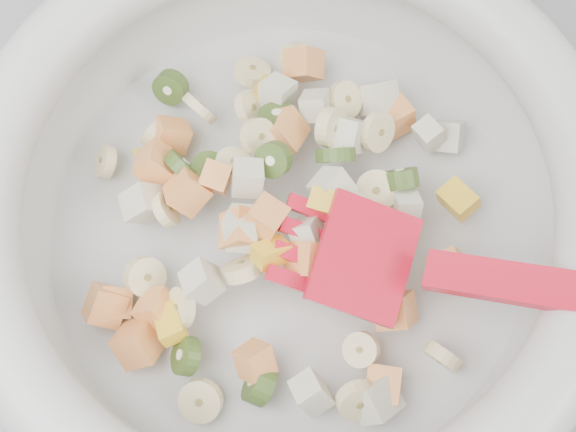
% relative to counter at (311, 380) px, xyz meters
% --- Properties ---
extents(counter, '(2.00, 0.60, 0.90)m').
position_rel_counter_xyz_m(counter, '(0.00, 0.00, 0.00)').
color(counter, gray).
rests_on(counter, ground).
extents(mixing_bowl, '(0.51, 0.40, 0.15)m').
position_rel_counter_xyz_m(mixing_bowl, '(-0.03, 0.02, 0.51)').
color(mixing_bowl, '#B9B9B7').
rests_on(mixing_bowl, counter).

